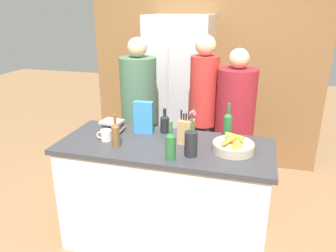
# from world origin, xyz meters

# --- Properties ---
(ground_plane) EXTENTS (14.00, 14.00, 0.00)m
(ground_plane) POSITION_xyz_m (0.00, 0.00, 0.00)
(ground_plane) COLOR #936B47
(kitchen_island) EXTENTS (1.71, 0.73, 0.94)m
(kitchen_island) POSITION_xyz_m (0.00, 0.00, 0.47)
(kitchen_island) COLOR silver
(kitchen_island) RESTS_ON ground_plane
(back_wall_wood) EXTENTS (2.91, 0.12, 2.60)m
(back_wall_wood) POSITION_xyz_m (0.00, 1.80, 1.30)
(back_wall_wood) COLOR brown
(back_wall_wood) RESTS_ON ground_plane
(refrigerator) EXTENTS (0.73, 0.62, 1.89)m
(refrigerator) POSITION_xyz_m (-0.24, 1.44, 0.95)
(refrigerator) COLOR #B7B7BC
(refrigerator) RESTS_ON ground_plane
(fruit_bowl) EXTENTS (0.32, 0.32, 0.13)m
(fruit_bowl) POSITION_xyz_m (0.54, -0.01, 0.98)
(fruit_bowl) COLOR tan
(fruit_bowl) RESTS_ON kitchen_island
(knife_block) EXTENTS (0.12, 0.10, 0.27)m
(knife_block) POSITION_xyz_m (0.16, 0.06, 1.04)
(knife_block) COLOR tan
(knife_block) RESTS_ON kitchen_island
(flower_vase) EXTENTS (0.10, 0.10, 0.35)m
(flower_vase) POSITION_xyz_m (0.24, -0.16, 1.05)
(flower_vase) COLOR #232328
(flower_vase) RESTS_ON kitchen_island
(cereal_box) EXTENTS (0.17, 0.07, 0.28)m
(cereal_box) POSITION_xyz_m (-0.24, 0.19, 1.08)
(cereal_box) COLOR teal
(cereal_box) RESTS_ON kitchen_island
(coffee_mug) EXTENTS (0.12, 0.09, 0.09)m
(coffee_mug) POSITION_xyz_m (-0.49, -0.06, 0.98)
(coffee_mug) COLOR silver
(coffee_mug) RESTS_ON kitchen_island
(book_stack) EXTENTS (0.20, 0.18, 0.10)m
(book_stack) POSITION_xyz_m (-0.52, 0.15, 0.99)
(book_stack) COLOR #3D6047
(book_stack) RESTS_ON kitchen_island
(bottle_oil) EXTENTS (0.07, 0.07, 0.29)m
(bottle_oil) POSITION_xyz_m (0.46, 0.28, 1.05)
(bottle_oil) COLOR #286633
(bottle_oil) RESTS_ON kitchen_island
(bottle_vinegar) EXTENTS (0.08, 0.08, 0.22)m
(bottle_vinegar) POSITION_xyz_m (-0.07, 0.25, 1.02)
(bottle_vinegar) COLOR black
(bottle_vinegar) RESTS_ON kitchen_island
(bottle_wine) EXTENTS (0.08, 0.08, 0.29)m
(bottle_wine) POSITION_xyz_m (0.12, -0.26, 1.05)
(bottle_wine) COLOR #286633
(bottle_wine) RESTS_ON kitchen_island
(bottle_water) EXTENTS (0.06, 0.06, 0.26)m
(bottle_water) POSITION_xyz_m (-0.35, -0.16, 1.04)
(bottle_water) COLOR brown
(bottle_water) RESTS_ON kitchen_island
(person_at_sink) EXTENTS (0.37, 0.37, 1.69)m
(person_at_sink) POSITION_xyz_m (-0.51, 0.77, 0.95)
(person_at_sink) COLOR #383842
(person_at_sink) RESTS_ON ground_plane
(person_in_blue) EXTENTS (0.28, 0.28, 1.73)m
(person_in_blue) POSITION_xyz_m (0.16, 0.85, 0.99)
(person_in_blue) COLOR #383842
(person_in_blue) RESTS_ON ground_plane
(person_in_red_tee) EXTENTS (0.38, 0.38, 1.62)m
(person_in_red_tee) POSITION_xyz_m (0.49, 0.77, 0.90)
(person_in_red_tee) COLOR #383842
(person_in_red_tee) RESTS_ON ground_plane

